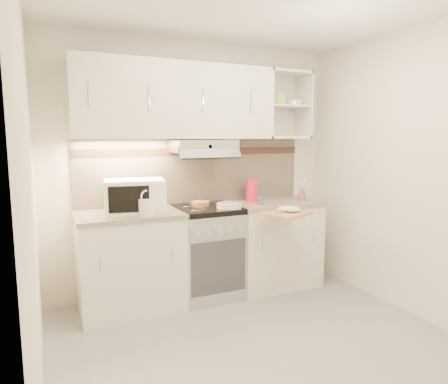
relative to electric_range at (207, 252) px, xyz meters
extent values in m
plane|color=gray|center=(0.00, -1.10, -0.45)|extent=(3.00, 3.00, 0.00)
cube|color=silver|center=(0.00, 0.30, 0.80)|extent=(3.00, 0.04, 2.50)
cube|color=silver|center=(0.00, -2.50, 0.80)|extent=(3.00, 0.04, 2.50)
cube|color=silver|center=(-1.50, -1.10, 0.80)|extent=(0.04, 2.80, 2.50)
cube|color=silver|center=(1.50, -1.10, 0.80)|extent=(0.04, 2.80, 2.50)
cube|color=#C6B299|center=(0.00, 0.29, 0.77)|extent=(2.40, 0.02, 0.64)
cube|color=#3D2421|center=(0.00, 0.28, 0.97)|extent=(2.40, 0.01, 0.08)
cube|color=silver|center=(-0.25, 0.13, 1.45)|extent=(1.90, 0.34, 0.70)
cube|color=silver|center=(0.95, 0.13, 1.45)|extent=(0.50, 0.34, 0.70)
cylinder|color=#84BB48|center=(0.87, 0.13, 1.50)|extent=(0.19, 0.19, 0.10)
cylinder|color=white|center=(1.07, 0.13, 1.48)|extent=(0.18, 0.18, 0.06)
cube|color=#B7B7BC|center=(0.00, 0.10, 1.03)|extent=(0.60, 0.40, 0.12)
cube|color=silver|center=(-0.75, 0.00, -0.02)|extent=(0.90, 0.60, 0.86)
cube|color=gray|center=(-0.75, 0.00, 0.43)|extent=(0.92, 0.62, 0.04)
cube|color=silver|center=(0.75, 0.00, -0.02)|extent=(0.90, 0.60, 0.86)
cube|color=gray|center=(0.75, 0.00, 0.43)|extent=(0.92, 0.62, 0.04)
cube|color=#B7B7BC|center=(0.00, 0.00, -0.03)|extent=(0.60, 0.58, 0.85)
cube|color=black|center=(0.00, 0.00, 0.42)|extent=(0.60, 0.60, 0.05)
cube|color=white|center=(-0.69, 0.01, 0.60)|extent=(0.57, 0.46, 0.29)
cube|color=black|center=(-0.69, -0.18, 0.60)|extent=(0.34, 0.07, 0.23)
cylinder|color=white|center=(-0.63, -0.20, 0.52)|extent=(0.13, 0.13, 0.14)
cone|color=white|center=(-0.54, -0.16, 0.54)|extent=(0.18, 0.10, 0.11)
torus|color=white|center=(-0.63, -0.20, 0.61)|extent=(0.11, 0.06, 0.12)
cylinder|color=white|center=(0.17, -0.15, 0.46)|extent=(0.24, 0.24, 0.01)
cylinder|color=white|center=(0.17, -0.15, 0.47)|extent=(0.24, 0.24, 0.01)
cylinder|color=white|center=(0.17, -0.15, 0.49)|extent=(0.24, 0.24, 0.01)
cube|color=silver|center=(0.17, -0.15, 0.50)|extent=(0.15, 0.05, 0.01)
cylinder|color=#AC6244|center=(-0.04, 0.07, 0.47)|extent=(0.18, 0.18, 0.04)
cylinder|color=red|center=(0.55, 0.11, 0.57)|extent=(0.12, 0.12, 0.24)
cube|color=red|center=(0.61, 0.13, 0.60)|extent=(0.02, 0.03, 0.10)
cylinder|color=white|center=(0.62, 0.20, 0.54)|extent=(0.10, 0.10, 0.18)
cylinder|color=#B7B7BC|center=(0.62, 0.20, 0.64)|extent=(0.10, 0.10, 0.02)
cylinder|color=silver|center=(0.55, -0.10, 0.48)|extent=(0.05, 0.05, 0.06)
cylinder|color=blue|center=(0.55, -0.10, 0.52)|extent=(0.05, 0.05, 0.02)
cone|color=pink|center=(1.05, -0.09, 0.52)|extent=(0.09, 0.09, 0.14)
cube|color=tan|center=(0.59, -0.49, 0.42)|extent=(0.50, 0.48, 0.02)
camera|label=1|loc=(-1.43, -3.52, 1.12)|focal=32.00mm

